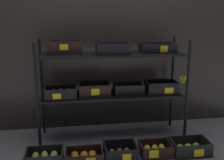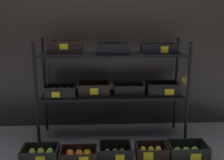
# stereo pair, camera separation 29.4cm
# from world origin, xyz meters

# --- Properties ---
(ground_plane) EXTENTS (10.00, 10.00, 0.00)m
(ground_plane) POSITION_xyz_m (0.00, 0.00, 0.00)
(ground_plane) COLOR gray
(storefront_wall) EXTENTS (3.93, 0.12, 1.97)m
(storefront_wall) POSITION_xyz_m (0.00, 0.42, 0.99)
(storefront_wall) COLOR #2D2823
(storefront_wall) RESTS_ON ground_plane
(display_rack) EXTENTS (1.64, 0.47, 1.10)m
(display_rack) POSITION_xyz_m (0.00, -0.00, 0.72)
(display_rack) COLOR black
(display_rack) RESTS_ON ground_plane
(crate_ground_pear) EXTENTS (0.34, 0.25, 0.13)m
(crate_ground_pear) POSITION_xyz_m (-0.70, -0.49, 0.05)
(crate_ground_pear) COLOR black
(crate_ground_pear) RESTS_ON ground_plane
(crate_ground_orange) EXTENTS (0.35, 0.24, 0.11)m
(crate_ground_orange) POSITION_xyz_m (-0.34, -0.50, 0.04)
(crate_ground_orange) COLOR black
(crate_ground_orange) RESTS_ON ground_plane
(crate_ground_kiwi) EXTENTS (0.31, 0.26, 0.14)m
(crate_ground_kiwi) POSITION_xyz_m (0.01, -0.49, 0.05)
(crate_ground_kiwi) COLOR black
(crate_ground_kiwi) RESTS_ON ground_plane
(crate_ground_lemon) EXTENTS (0.31, 0.24, 0.12)m
(crate_ground_lemon) POSITION_xyz_m (0.36, -0.48, 0.05)
(crate_ground_lemon) COLOR black
(crate_ground_lemon) RESTS_ON ground_plane
(crate_ground_apple_green) EXTENTS (0.37, 0.25, 0.14)m
(crate_ground_apple_green) POSITION_xyz_m (0.71, -0.49, 0.05)
(crate_ground_apple_green) COLOR black
(crate_ground_apple_green) RESTS_ON ground_plane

